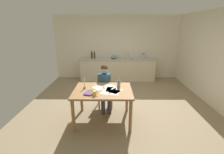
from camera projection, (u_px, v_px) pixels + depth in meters
ground_plane at (119, 104)px, 4.59m from camera, size 5.20×5.20×0.04m
wall_back at (117, 47)px, 6.69m from camera, size 5.20×0.12×2.60m
wall_right at (218, 59)px, 4.18m from camera, size 0.12×5.20×2.60m
kitchen_counter at (117, 69)px, 6.59m from camera, size 3.04×0.64×0.90m
dining_table at (103, 94)px, 3.58m from camera, size 1.30×1.00×0.77m
chair_at_table at (104, 89)px, 4.34m from camera, size 0.46×0.46×0.88m
person_seated at (105, 84)px, 4.14m from camera, size 0.38×0.62×1.19m
coffee_mug at (95, 93)px, 3.23m from camera, size 0.11×0.07×0.10m
candlestick at (84, 86)px, 3.60m from camera, size 0.06×0.06×0.25m
book_magazine at (89, 94)px, 3.31m from camera, size 0.20×0.21×0.03m
book_cookery at (91, 92)px, 3.37m from camera, size 0.26×0.26×0.03m
paper_letter at (107, 92)px, 3.44m from camera, size 0.31×0.35×0.00m
paper_bill at (109, 87)px, 3.72m from camera, size 0.31×0.36×0.00m
paper_envelope at (116, 91)px, 3.49m from camera, size 0.34×0.36×0.00m
paper_receipt at (115, 92)px, 3.41m from camera, size 0.27×0.34×0.00m
paper_notice at (99, 88)px, 3.67m from camera, size 0.34×0.36×0.00m
paper_flyer at (111, 89)px, 3.58m from camera, size 0.24×0.32×0.00m
wine_bottle_on_table at (119, 85)px, 3.56m from camera, size 0.07×0.07×0.26m
sink_unit at (129, 58)px, 6.45m from camera, size 0.36×0.36×0.24m
bottle_oil at (92, 55)px, 6.45m from camera, size 0.06×0.06×0.31m
bottle_vinegar at (94, 55)px, 6.40m from camera, size 0.07×0.07×0.30m
mixing_bowl at (114, 57)px, 6.41m from camera, size 0.27×0.27×0.12m
stovetop_kettle at (143, 56)px, 6.42m from camera, size 0.18×0.18×0.22m
wine_glass_near_sink at (119, 55)px, 6.57m from camera, size 0.07×0.07×0.15m
wine_glass_by_kettle at (116, 55)px, 6.57m from camera, size 0.07×0.07×0.15m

